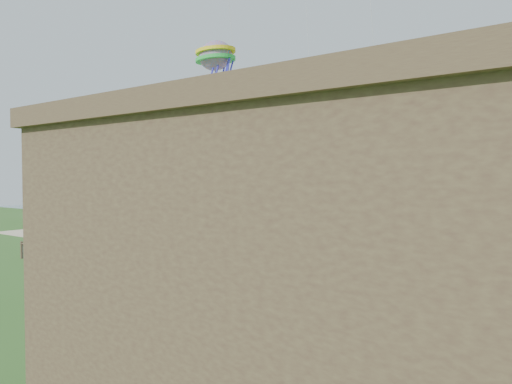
% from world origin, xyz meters
% --- Properties ---
extents(ground, '(160.00, 160.00, 0.00)m').
position_xyz_m(ground, '(0.00, 0.00, 0.00)').
color(ground, '#335E20').
rests_on(ground, ground).
extents(sand_beach, '(72.00, 20.00, 0.02)m').
position_xyz_m(sand_beach, '(0.00, 22.00, 0.00)').
color(sand_beach, '#C1AF8C').
rests_on(sand_beach, ground).
extents(ocean, '(160.00, 68.00, 0.02)m').
position_xyz_m(ocean, '(0.00, 66.00, 0.00)').
color(ocean, slate).
rests_on(ocean, ground).
extents(chainlink_fence, '(36.20, 0.20, 1.25)m').
position_xyz_m(chainlink_fence, '(0.00, 6.00, 0.55)').
color(chainlink_fence, brown).
rests_on(chainlink_fence, ground).
extents(motel, '(15.00, 10.00, 7.00)m').
position_xyz_m(motel, '(13.00, -1.00, 3.50)').
color(motel, '#4D3429').
rests_on(motel, ground).
extents(motel_deck, '(15.00, 2.00, 0.50)m').
position_xyz_m(motel_deck, '(13.00, 5.00, 0.25)').
color(motel_deck, '#50382D').
rests_on(motel_deck, ground).
extents(picnic_table, '(2.15, 1.70, 0.85)m').
position_xyz_m(picnic_table, '(1.57, 5.00, 0.42)').
color(picnic_table, '#50382D').
rests_on(picnic_table, ground).
extents(octopus_kite, '(3.30, 2.60, 6.10)m').
position_xyz_m(octopus_kite, '(-4.52, 11.90, 12.27)').
color(octopus_kite, '#FF6028').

